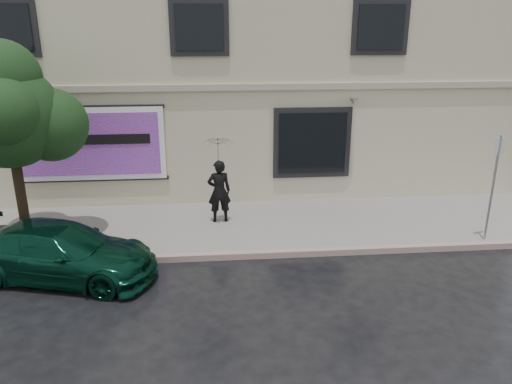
{
  "coord_description": "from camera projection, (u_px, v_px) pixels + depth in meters",
  "views": [
    {
      "loc": [
        0.27,
        -9.23,
        5.4
      ],
      "look_at": [
        1.29,
        2.2,
        1.42
      ],
      "focal_mm": 35.0,
      "sensor_mm": 36.0,
      "label": 1
    }
  ],
  "objects": [
    {
      "name": "ground",
      "position": [
        204.0,
        292.0,
        10.43
      ],
      "size": [
        90.0,
        90.0,
        0.0
      ],
      "primitive_type": "plane",
      "color": "black",
      "rests_on": "ground"
    },
    {
      "name": "sidewalk",
      "position": [
        205.0,
        228.0,
        13.46
      ],
      "size": [
        20.0,
        3.5,
        0.15
      ],
      "primitive_type": "cube",
      "color": "gray",
      "rests_on": "ground"
    },
    {
      "name": "curb",
      "position": [
        205.0,
        257.0,
        11.82
      ],
      "size": [
        20.0,
        0.18,
        0.16
      ],
      "primitive_type": "cube",
      "color": "gray",
      "rests_on": "ground"
    },
    {
      "name": "building",
      "position": [
        203.0,
        76.0,
        17.75
      ],
      "size": [
        20.0,
        8.12,
        7.0
      ],
      "color": "#C0B69B",
      "rests_on": "ground"
    },
    {
      "name": "billboard",
      "position": [
        90.0,
        144.0,
        14.12
      ],
      "size": [
        4.3,
        0.16,
        2.2
      ],
      "color": "white",
      "rests_on": "ground"
    },
    {
      "name": "car",
      "position": [
        61.0,
        252.0,
        10.84
      ],
      "size": [
        4.53,
        2.88,
        1.22
      ],
      "primitive_type": "imported",
      "rotation": [
        0.0,
        0.0,
        1.31
      ],
      "color": "#072F20",
      "rests_on": "ground"
    },
    {
      "name": "pedestrian",
      "position": [
        219.0,
        191.0,
        13.45
      ],
      "size": [
        0.68,
        0.49,
        1.73
      ],
      "primitive_type": "imported",
      "rotation": [
        0.0,
        0.0,
        3.26
      ],
      "color": "black",
      "rests_on": "sidewalk"
    },
    {
      "name": "umbrella",
      "position": [
        218.0,
        148.0,
        13.05
      ],
      "size": [
        0.98,
        0.98,
        0.67
      ],
      "primitive_type": "imported",
      "rotation": [
        0.0,
        0.0,
        0.08
      ],
      "color": "black",
      "rests_on": "pedestrian"
    },
    {
      "name": "street_tree",
      "position": [
        8.0,
        117.0,
        11.4
      ],
      "size": [
        2.41,
        2.41,
        4.37
      ],
      "color": "black",
      "rests_on": "sidewalk"
    },
    {
      "name": "sign_pole",
      "position": [
        494.0,
        179.0,
        12.05
      ],
      "size": [
        0.32,
        0.12,
        2.67
      ],
      "rotation": [
        0.0,
        0.0,
        0.3
      ],
      "color": "#93979B",
      "rests_on": "sidewalk"
    }
  ]
}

